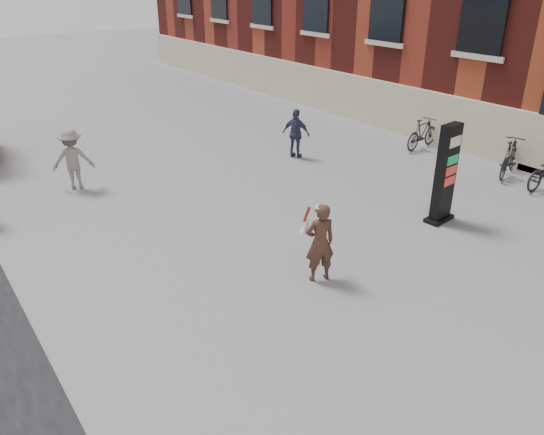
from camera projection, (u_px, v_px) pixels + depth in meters
ground at (333, 293)px, 10.22m from camera, size 100.00×100.00×0.00m
info_pylon at (445, 174)px, 12.67m from camera, size 0.82×0.47×2.45m
woman at (320, 241)px, 10.34m from camera, size 0.75×0.71×1.65m
pedestrian_b at (73, 159)px, 14.78m from camera, size 1.26×0.96×1.72m
pedestrian_c at (296, 134)px, 17.29m from camera, size 0.78×1.02×1.61m
bike_5 at (510, 157)px, 15.85m from camera, size 1.96×1.13×1.14m
bike_7 at (422, 133)px, 18.29m from camera, size 1.81×0.72×1.06m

